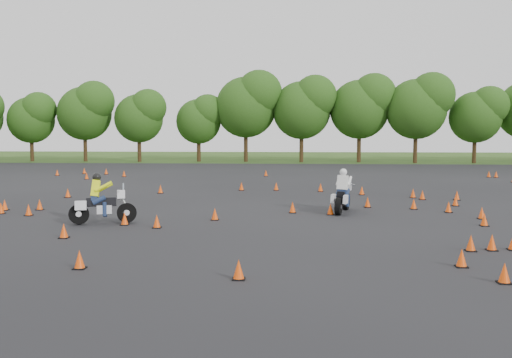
# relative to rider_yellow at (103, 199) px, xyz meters

# --- Properties ---
(ground) EXTENTS (140.00, 140.00, 0.00)m
(ground) POSITION_rel_rider_yellow_xyz_m (5.32, 2.12, -0.96)
(ground) COLOR #2D5119
(ground) RESTS_ON ground
(asphalt_pad) EXTENTS (62.00, 62.00, 0.00)m
(asphalt_pad) POSITION_rel_rider_yellow_xyz_m (5.32, 8.12, -0.95)
(asphalt_pad) COLOR black
(asphalt_pad) RESTS_ON ground
(treeline) EXTENTS (86.85, 32.39, 10.92)m
(treeline) POSITION_rel_rider_yellow_xyz_m (8.81, 37.68, 3.72)
(treeline) COLOR #274C15
(treeline) RESTS_ON ground
(traffic_cones) EXTENTS (36.34, 32.04, 0.45)m
(traffic_cones) POSITION_rel_rider_yellow_xyz_m (5.47, 6.60, -0.73)
(traffic_cones) COLOR #FF4E0A
(traffic_cones) RESTS_ON asphalt_pad
(rider_yellow) EXTENTS (2.58, 1.40, 1.90)m
(rider_yellow) POSITION_rel_rider_yellow_xyz_m (0.00, 0.00, 0.00)
(rider_yellow) COLOR #F0FF16
(rider_yellow) RESTS_ON ground
(rider_white) EXTENTS (1.38, 2.54, 1.88)m
(rider_white) POSITION_rel_rider_yellow_xyz_m (9.16, 3.65, -0.01)
(rider_white) COLOR white
(rider_white) RESTS_ON ground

